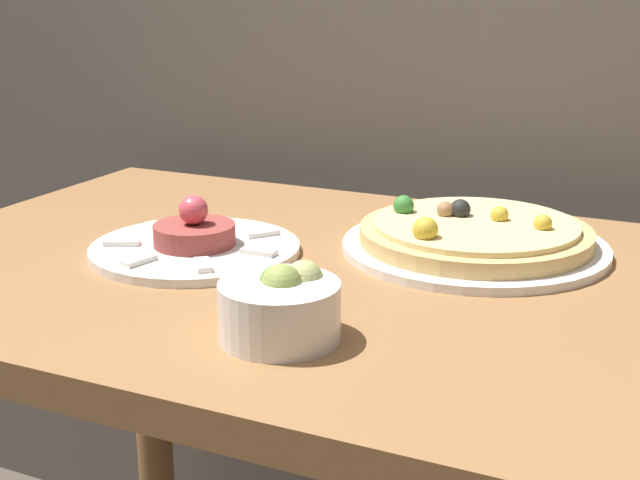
% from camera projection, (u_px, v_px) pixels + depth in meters
% --- Properties ---
extents(dining_table, '(1.14, 0.67, 0.74)m').
position_uv_depth(dining_table, '(377.00, 379.00, 0.98)').
color(dining_table, olive).
rests_on(dining_table, ground_plane).
extents(pizza_plate, '(0.31, 0.31, 0.06)m').
position_uv_depth(pizza_plate, '(474.00, 237.00, 1.02)').
color(pizza_plate, white).
rests_on(pizza_plate, dining_table).
extents(tartare_plate, '(0.24, 0.24, 0.07)m').
position_uv_depth(tartare_plate, '(195.00, 244.00, 1.02)').
color(tartare_plate, white).
rests_on(tartare_plate, dining_table).
extents(small_bowl, '(0.11, 0.11, 0.07)m').
position_uv_depth(small_bowl, '(281.00, 306.00, 0.78)').
color(small_bowl, white).
rests_on(small_bowl, dining_table).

